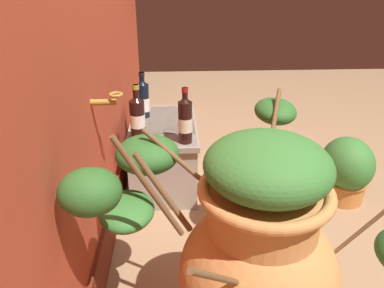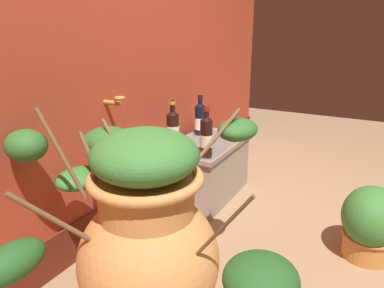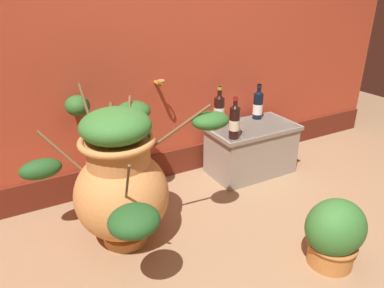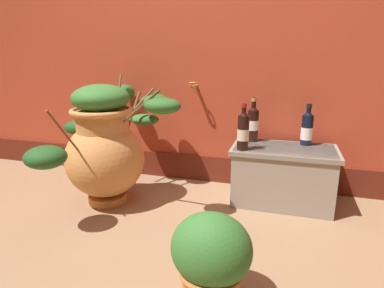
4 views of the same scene
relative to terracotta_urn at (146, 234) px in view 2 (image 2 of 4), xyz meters
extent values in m
cube|color=maroon|center=(0.50, 0.57, -0.31)|extent=(4.40, 0.02, 0.21)
cylinder|color=#B28433|center=(0.47, 0.52, 0.35)|extent=(0.02, 0.10, 0.02)
torus|color=#B28433|center=(0.47, 0.47, 0.38)|extent=(0.06, 0.06, 0.01)
ellipsoid|color=#D68E4C|center=(-0.01, -0.01, -0.10)|extent=(0.52, 0.52, 0.51)
cylinder|color=#D68E4C|center=(-0.01, -0.01, 0.15)|extent=(0.34, 0.34, 0.15)
torus|color=#D68E4C|center=(-0.01, -0.01, 0.23)|extent=(0.40, 0.40, 0.04)
cylinder|color=brown|center=(0.32, -0.11, 0.28)|extent=(0.30, 0.12, 0.23)
ellipsoid|color=#2D6628|center=(0.47, -0.16, 0.30)|extent=(0.22, 0.16, 0.09)
cylinder|color=brown|center=(-0.07, 0.32, 0.28)|extent=(0.05, 0.19, 0.34)
ellipsoid|color=#2D6628|center=(-0.09, 0.47, 0.29)|extent=(0.15, 0.17, 0.13)
cylinder|color=brown|center=(0.15, 0.24, 0.25)|extent=(0.12, 0.23, 0.19)
ellipsoid|color=#2D6628|center=(0.22, 0.34, 0.24)|extent=(0.22, 0.22, 0.12)
cylinder|color=brown|center=(-0.27, 0.16, 0.15)|extent=(0.20, 0.15, 0.24)
ellipsoid|color=#235623|center=(-0.38, 0.23, 0.04)|extent=(0.23, 0.13, 0.11)
cylinder|color=brown|center=(0.07, 0.29, 0.18)|extent=(0.06, 0.18, 0.28)
ellipsoid|color=#387A33|center=(0.10, 0.41, 0.10)|extent=(0.23, 0.18, 0.08)
cylinder|color=brown|center=(-0.06, -0.33, 0.15)|extent=(0.04, 0.20, 0.28)
ellipsoid|color=#235623|center=(-0.09, -0.46, 0.04)|extent=(0.23, 0.22, 0.12)
ellipsoid|color=#387A33|center=(-0.01, -0.01, 0.31)|extent=(0.37, 0.37, 0.18)
cube|color=#9E9384|center=(1.15, 0.32, -0.21)|extent=(0.64, 0.37, 0.39)
cube|color=gray|center=(1.15, 0.32, -0.03)|extent=(0.68, 0.40, 0.03)
cylinder|color=black|center=(0.92, 0.44, 0.09)|extent=(0.08, 0.08, 0.22)
cone|color=black|center=(0.92, 0.44, 0.22)|extent=(0.08, 0.08, 0.04)
cylinder|color=black|center=(0.92, 0.44, 0.25)|extent=(0.03, 0.03, 0.09)
cylinder|color=#B7932D|center=(0.92, 0.44, 0.28)|extent=(0.04, 0.04, 0.02)
cylinder|color=white|center=(0.92, 0.44, 0.10)|extent=(0.08, 0.08, 0.07)
cylinder|color=black|center=(1.28, 0.44, 0.08)|extent=(0.08, 0.08, 0.20)
cone|color=black|center=(1.28, 0.44, 0.20)|extent=(0.08, 0.08, 0.04)
cylinder|color=black|center=(1.28, 0.44, 0.22)|extent=(0.03, 0.03, 0.07)
cylinder|color=black|center=(1.28, 0.44, 0.25)|extent=(0.04, 0.04, 0.02)
cylinder|color=silver|center=(1.28, 0.44, 0.06)|extent=(0.08, 0.08, 0.08)
cylinder|color=black|center=(0.88, 0.19, 0.09)|extent=(0.07, 0.07, 0.22)
cone|color=black|center=(0.88, 0.19, 0.22)|extent=(0.07, 0.07, 0.04)
cylinder|color=black|center=(0.88, 0.19, 0.24)|extent=(0.03, 0.03, 0.08)
cylinder|color=maroon|center=(0.88, 0.19, 0.27)|extent=(0.03, 0.03, 0.02)
cylinder|color=beige|center=(0.88, 0.19, 0.08)|extent=(0.08, 0.08, 0.07)
cylinder|color=#CC7F3D|center=(0.90, -0.72, -0.34)|extent=(0.24, 0.24, 0.14)
torus|color=#BB7538|center=(0.90, -0.72, -0.29)|extent=(0.26, 0.26, 0.02)
ellipsoid|color=#387A33|center=(0.90, -0.72, -0.18)|extent=(0.33, 0.28, 0.30)
camera|label=1|loc=(-0.94, 0.25, 0.82)|focal=35.33mm
camera|label=2|loc=(-0.94, -0.69, 0.72)|focal=33.87mm
camera|label=3|loc=(-0.48, -1.68, 0.96)|focal=33.23mm
camera|label=4|loc=(1.15, -1.84, 0.56)|focal=30.40mm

